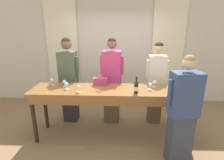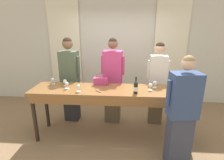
% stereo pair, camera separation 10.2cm
% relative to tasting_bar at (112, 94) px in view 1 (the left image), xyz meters
% --- Properties ---
extents(ground_plane, '(18.00, 18.00, 0.00)m').
position_rel_tasting_bar_xyz_m(ground_plane, '(0.00, 0.02, -0.88)').
color(ground_plane, '#846647').
extents(wall_back, '(12.00, 0.06, 2.80)m').
position_rel_tasting_bar_xyz_m(wall_back, '(0.00, 1.82, 0.52)').
color(wall_back, beige).
rests_on(wall_back, ground_plane).
extents(curtain_panel_left, '(0.84, 0.03, 2.69)m').
position_rel_tasting_bar_xyz_m(curtain_panel_left, '(-1.40, 1.75, 0.46)').
color(curtain_panel_left, '#EFE5C6').
rests_on(curtain_panel_left, ground_plane).
extents(curtain_panel_right, '(0.84, 0.03, 2.69)m').
position_rel_tasting_bar_xyz_m(curtain_panel_right, '(1.40, 1.75, 0.46)').
color(curtain_panel_right, '#EFE5C6').
rests_on(curtain_panel_right, ground_plane).
extents(tasting_bar, '(2.92, 0.65, 0.98)m').
position_rel_tasting_bar_xyz_m(tasting_bar, '(0.00, 0.00, 0.00)').
color(tasting_bar, brown).
rests_on(tasting_bar, ground_plane).
extents(wine_bottle, '(0.07, 0.07, 0.29)m').
position_rel_tasting_bar_xyz_m(wine_bottle, '(0.42, -0.16, 0.21)').
color(wine_bottle, black).
rests_on(wine_bottle, tasting_bar).
extents(handbag, '(0.27, 0.11, 0.23)m').
position_rel_tasting_bar_xyz_m(handbag, '(-0.23, 0.24, 0.18)').
color(handbag, '#C63870').
rests_on(handbag, tasting_bar).
extents(wine_glass_front_left, '(0.07, 0.07, 0.13)m').
position_rel_tasting_bar_xyz_m(wine_glass_front_left, '(0.68, 0.01, 0.18)').
color(wine_glass_front_left, white).
rests_on(wine_glass_front_left, tasting_bar).
extents(wine_glass_front_mid, '(0.07, 0.07, 0.13)m').
position_rel_tasting_bar_xyz_m(wine_glass_front_mid, '(1.27, 0.29, 0.18)').
color(wine_glass_front_mid, white).
rests_on(wine_glass_front_mid, tasting_bar).
extents(wine_glass_front_right, '(0.07, 0.07, 0.13)m').
position_rel_tasting_bar_xyz_m(wine_glass_front_right, '(1.37, -0.20, 0.18)').
color(wine_glass_front_right, white).
rests_on(wine_glass_front_right, tasting_bar).
extents(wine_glass_center_left, '(0.07, 0.07, 0.13)m').
position_rel_tasting_bar_xyz_m(wine_glass_center_left, '(0.79, 0.16, 0.18)').
color(wine_glass_center_left, white).
rests_on(wine_glass_center_left, tasting_bar).
extents(wine_glass_center_mid, '(0.07, 0.07, 0.13)m').
position_rel_tasting_bar_xyz_m(wine_glass_center_mid, '(-0.56, -0.15, 0.18)').
color(wine_glass_center_mid, white).
rests_on(wine_glass_center_mid, tasting_bar).
extents(wine_glass_center_right, '(0.07, 0.07, 0.13)m').
position_rel_tasting_bar_xyz_m(wine_glass_center_right, '(-0.90, 0.13, 0.18)').
color(wine_glass_center_right, white).
rests_on(wine_glass_center_right, tasting_bar).
extents(wine_glass_back_left, '(0.07, 0.07, 0.13)m').
position_rel_tasting_bar_xyz_m(wine_glass_back_left, '(-0.81, -0.02, 0.18)').
color(wine_glass_back_left, white).
rests_on(wine_glass_back_left, tasting_bar).
extents(wine_glass_back_mid, '(0.07, 0.07, 0.13)m').
position_rel_tasting_bar_xyz_m(wine_glass_back_mid, '(1.20, 0.16, 0.18)').
color(wine_glass_back_mid, white).
rests_on(wine_glass_back_mid, tasting_bar).
extents(wine_glass_back_right, '(0.07, 0.07, 0.13)m').
position_rel_tasting_bar_xyz_m(wine_glass_back_right, '(-1.17, 0.23, 0.18)').
color(wine_glass_back_right, white).
rests_on(wine_glass_back_right, tasting_bar).
extents(pen, '(0.10, 0.10, 0.01)m').
position_rel_tasting_bar_xyz_m(pen, '(-0.23, -0.14, 0.10)').
color(pen, black).
rests_on(pen, tasting_bar).
extents(guest_olive_jacket, '(0.48, 0.30, 1.85)m').
position_rel_tasting_bar_xyz_m(guest_olive_jacket, '(-0.95, 0.61, 0.08)').
color(guest_olive_jacket, '#28282D').
rests_on(guest_olive_jacket, ground_plane).
extents(guest_pink_top, '(0.50, 0.31, 1.85)m').
position_rel_tasting_bar_xyz_m(guest_pink_top, '(-0.02, 0.61, 0.06)').
color(guest_pink_top, brown).
rests_on(guest_pink_top, ground_plane).
extents(guest_cream_sweater, '(0.46, 0.26, 1.77)m').
position_rel_tasting_bar_xyz_m(guest_cream_sweater, '(0.91, 0.61, 0.05)').
color(guest_cream_sweater, brown).
rests_on(guest_cream_sweater, ground_plane).
extents(host_pouring, '(0.52, 0.31, 1.71)m').
position_rel_tasting_bar_xyz_m(host_pouring, '(1.06, -0.60, -0.02)').
color(host_pouring, '#383D51').
rests_on(host_pouring, ground_plane).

